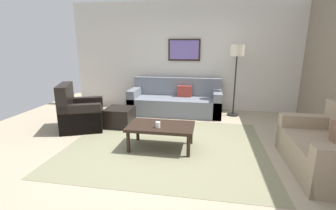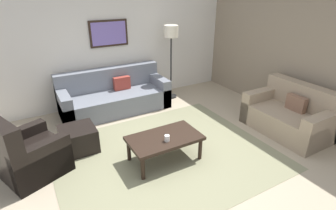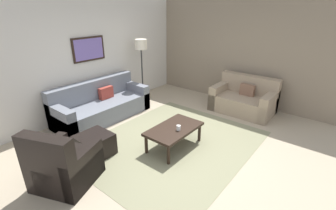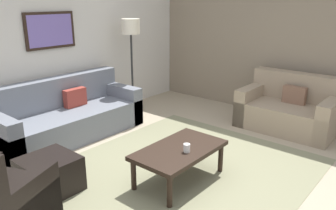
# 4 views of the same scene
# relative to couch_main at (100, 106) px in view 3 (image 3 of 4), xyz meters

# --- Properties ---
(ground_plane) EXTENTS (8.00, 8.00, 0.00)m
(ground_plane) POSITION_rel_couch_main_xyz_m (0.12, -2.09, -0.30)
(ground_plane) COLOR tan
(rear_partition) EXTENTS (6.00, 0.12, 2.80)m
(rear_partition) POSITION_rel_couch_main_xyz_m (0.12, 0.51, 1.10)
(rear_partition) COLOR silver
(rear_partition) RESTS_ON ground_plane
(stone_feature_panel) EXTENTS (0.12, 5.20, 2.80)m
(stone_feature_panel) POSITION_rel_couch_main_xyz_m (3.12, -2.09, 1.10)
(stone_feature_panel) COLOR gray
(stone_feature_panel) RESTS_ON ground_plane
(area_rug) EXTENTS (3.36, 2.78, 0.01)m
(area_rug) POSITION_rel_couch_main_xyz_m (0.12, -2.09, -0.29)
(area_rug) COLOR gray
(area_rug) RESTS_ON ground_plane
(couch_main) EXTENTS (2.27, 0.92, 0.88)m
(couch_main) POSITION_rel_couch_main_xyz_m (0.00, 0.00, 0.00)
(couch_main) COLOR slate
(couch_main) RESTS_ON ground_plane
(couch_loveseat) EXTENTS (0.92, 1.48, 0.88)m
(couch_loveseat) POSITION_rel_couch_main_xyz_m (2.55, -2.54, 0.00)
(couch_loveseat) COLOR gray
(couch_loveseat) RESTS_ON ground_plane
(armchair_leather) EXTENTS (1.04, 1.04, 0.95)m
(armchair_leather) POSITION_rel_couch_main_xyz_m (-1.81, -1.56, 0.01)
(armchair_leather) COLOR black
(armchair_leather) RESTS_ON ground_plane
(ottoman) EXTENTS (0.56, 0.56, 0.40)m
(ottoman) POSITION_rel_couch_main_xyz_m (-1.05, -1.25, -0.10)
(ottoman) COLOR black
(ottoman) RESTS_ON ground_plane
(coffee_table) EXTENTS (1.10, 0.64, 0.41)m
(coffee_table) POSITION_rel_couch_main_xyz_m (0.06, -2.20, 0.06)
(coffee_table) COLOR black
(coffee_table) RESTS_ON ground_plane
(cup) EXTENTS (0.08, 0.08, 0.09)m
(cup) POSITION_rel_couch_main_xyz_m (0.03, -2.32, 0.16)
(cup) COLOR white
(cup) RESTS_ON coffee_table
(lamp_standing) EXTENTS (0.32, 0.32, 1.71)m
(lamp_standing) POSITION_rel_couch_main_xyz_m (1.44, -0.01, 1.11)
(lamp_standing) COLOR black
(lamp_standing) RESTS_ON ground_plane
(framed_artwork) EXTENTS (0.83, 0.04, 0.56)m
(framed_artwork) POSITION_rel_couch_main_xyz_m (0.15, 0.42, 1.28)
(framed_artwork) COLOR black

